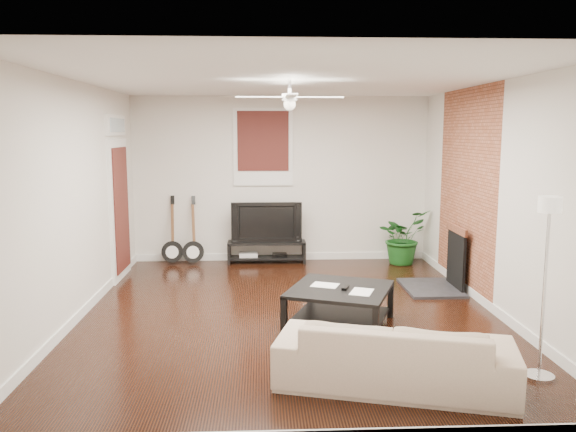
{
  "coord_description": "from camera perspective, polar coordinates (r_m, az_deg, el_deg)",
  "views": [
    {
      "loc": [
        -0.34,
        -6.76,
        2.2
      ],
      "look_at": [
        0.0,
        0.4,
        1.15
      ],
      "focal_mm": 35.81,
      "sensor_mm": 36.0,
      "label": 1
    }
  ],
  "objects": [
    {
      "name": "room",
      "position": [
        6.82,
        0.16,
        1.59
      ],
      "size": [
        5.01,
        6.01,
        2.81
      ],
      "color": "black",
      "rests_on": "ground"
    },
    {
      "name": "brick_accent",
      "position": [
        8.3,
        17.24,
        2.43
      ],
      "size": [
        0.02,
        2.2,
        2.8
      ],
      "primitive_type": "cube",
      "color": "brown",
      "rests_on": "floor"
    },
    {
      "name": "fireplace",
      "position": [
        8.35,
        15.1,
        -3.99
      ],
      "size": [
        0.8,
        1.1,
        0.92
      ],
      "primitive_type": "cube",
      "color": "black",
      "rests_on": "floor"
    },
    {
      "name": "window_back",
      "position": [
        9.74,
        -2.49,
        6.86
      ],
      "size": [
        1.0,
        0.06,
        1.3
      ],
      "primitive_type": "cube",
      "color": "#37100F",
      "rests_on": "wall_back"
    },
    {
      "name": "door_left",
      "position": [
        8.97,
        -16.38,
        1.92
      ],
      "size": [
        0.08,
        1.0,
        2.5
      ],
      "primitive_type": "cube",
      "color": "white",
      "rests_on": "wall_left"
    },
    {
      "name": "tv_stand",
      "position": [
        9.75,
        -2.13,
        -3.6
      ],
      "size": [
        1.31,
        0.35,
        0.37
      ],
      "primitive_type": "cube",
      "color": "black",
      "rests_on": "floor"
    },
    {
      "name": "tv",
      "position": [
        9.68,
        -2.15,
        -0.54
      ],
      "size": [
        1.18,
        0.15,
        0.68
      ],
      "primitive_type": "imported",
      "color": "black",
      "rests_on": "tv_stand"
    },
    {
      "name": "coffee_table",
      "position": [
        6.66,
        5.17,
        -8.96
      ],
      "size": [
        1.38,
        1.38,
        0.45
      ],
      "primitive_type": "cube",
      "rotation": [
        0.0,
        0.0,
        -0.37
      ],
      "color": "black",
      "rests_on": "floor"
    },
    {
      "name": "sofa",
      "position": [
        5.21,
        10.52,
        -13.24
      ],
      "size": [
        2.17,
        1.31,
        0.59
      ],
      "primitive_type": "imported",
      "rotation": [
        0.0,
        0.0,
        2.87
      ],
      "color": "tan",
      "rests_on": "floor"
    },
    {
      "name": "floor_lamp",
      "position": [
        5.59,
        24.11,
        -6.6
      ],
      "size": [
        0.34,
        0.34,
        1.66
      ],
      "primitive_type": null,
      "rotation": [
        0.0,
        0.0,
        -0.27
      ],
      "color": "silver",
      "rests_on": "floor"
    },
    {
      "name": "potted_plant",
      "position": [
        9.83,
        11.28,
        -2.05
      ],
      "size": [
        1.08,
        1.06,
        0.91
      ],
      "primitive_type": "imported",
      "rotation": [
        0.0,
        0.0,
        0.65
      ],
      "color": "#175019",
      "rests_on": "floor"
    },
    {
      "name": "guitar_left",
      "position": [
        9.77,
        -11.47,
        -1.38
      ],
      "size": [
        0.38,
        0.28,
        1.16
      ],
      "primitive_type": null,
      "rotation": [
        0.0,
        0.0,
        0.08
      ],
      "color": "black",
      "rests_on": "floor"
    },
    {
      "name": "guitar_right",
      "position": [
        9.69,
        -9.45,
        -1.4
      ],
      "size": [
        0.4,
        0.32,
        1.16
      ],
      "primitive_type": null,
      "rotation": [
        0.0,
        0.0,
        0.19
      ],
      "color": "black",
      "rests_on": "floor"
    },
    {
      "name": "ceiling_fan",
      "position": [
        6.78,
        0.16,
        11.71
      ],
      "size": [
        1.24,
        1.24,
        0.32
      ],
      "primitive_type": null,
      "color": "white",
      "rests_on": "ceiling"
    }
  ]
}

